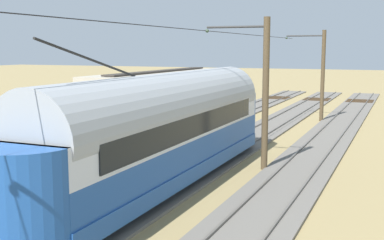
# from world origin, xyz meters

# --- Properties ---
(ground_plane) EXTENTS (220.00, 220.00, 0.00)m
(ground_plane) POSITION_xyz_m (0.00, 0.00, 0.00)
(ground_plane) COLOR #937F51
(track_streetcar_siding) EXTENTS (2.80, 80.00, 0.18)m
(track_streetcar_siding) POSITION_xyz_m (-4.16, -0.31, 0.05)
(track_streetcar_siding) COLOR #666059
(track_streetcar_siding) RESTS_ON ground
(track_adjacent_siding) EXTENTS (2.80, 80.00, 0.18)m
(track_adjacent_siding) POSITION_xyz_m (0.00, -0.31, 0.05)
(track_adjacent_siding) COLOR #666059
(track_adjacent_siding) RESTS_ON ground
(track_third_siding) EXTENTS (2.80, 80.00, 0.18)m
(track_third_siding) POSITION_xyz_m (4.16, -0.31, 0.05)
(track_third_siding) COLOR #666059
(track_third_siding) RESTS_ON ground
(vintage_streetcar) EXTENTS (2.65, 17.49, 5.29)m
(vintage_streetcar) POSITION_xyz_m (-0.00, 4.04, 2.26)
(vintage_streetcar) COLOR #1E4C93
(vintage_streetcar) RESTS_ON ground
(boxcar_adjacent) EXTENTS (2.96, 11.81, 3.85)m
(boxcar_adjacent) POSITION_xyz_m (4.16, -3.85, 2.16)
(boxcar_adjacent) COLOR #B2A893
(boxcar_adjacent) RESTS_ON ground
(catenary_pole_foreground) EXTENTS (2.90, 0.28, 6.52)m
(catenary_pole_foreground) POSITION_xyz_m (-2.60, -15.99, 3.42)
(catenary_pole_foreground) COLOR #4C3D28
(catenary_pole_foreground) RESTS_ON ground
(catenary_pole_mid_near) EXTENTS (2.90, 0.28, 6.52)m
(catenary_pole_mid_near) POSITION_xyz_m (-2.60, -0.14, 3.42)
(catenary_pole_mid_near) COLOR #4C3D28
(catenary_pole_mid_near) RESTS_ON ground
(overhead_wire_run) EXTENTS (2.70, 51.53, 0.18)m
(overhead_wire_run) POSITION_xyz_m (-0.04, 7.01, 5.97)
(overhead_wire_run) COLOR black
(overhead_wire_run) RESTS_ON ground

